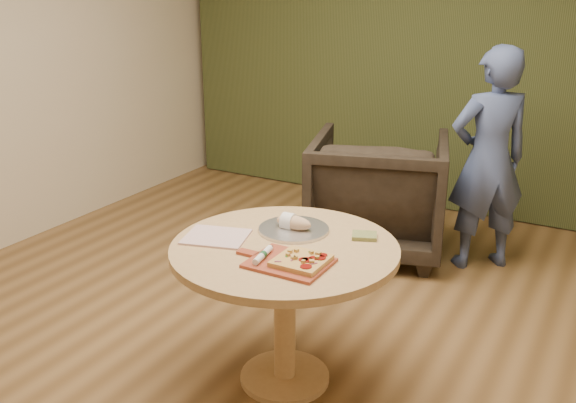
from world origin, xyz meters
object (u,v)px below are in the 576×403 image
(cutlery_roll, at_px, (263,255))
(serving_tray, at_px, (294,229))
(pedestal_table, at_px, (285,272))
(flatbread_pizza, at_px, (302,260))
(person_standing, at_px, (488,160))
(pizza_paddle, at_px, (287,262))
(bread_roll, at_px, (292,222))
(armchair, at_px, (378,188))

(cutlery_roll, bearing_deg, serving_tray, 89.67)
(serving_tray, bearing_deg, pedestal_table, -74.33)
(flatbread_pizza, height_order, person_standing, person_standing)
(pizza_paddle, xyz_separation_m, bread_roll, (-0.17, 0.36, 0.04))
(armchair, bearing_deg, flatbread_pizza, 85.08)
(flatbread_pizza, bearing_deg, serving_tray, 123.61)
(armchair, bearing_deg, cutlery_roll, 79.84)
(pizza_paddle, distance_m, bread_roll, 0.40)
(pedestal_table, relative_size, pizza_paddle, 2.46)
(pedestal_table, xyz_separation_m, bread_roll, (-0.06, 0.19, 0.18))
(flatbread_pizza, relative_size, bread_roll, 1.14)
(flatbread_pizza, bearing_deg, pizza_paddle, -169.52)
(pizza_paddle, bearing_deg, armchair, 99.92)
(bread_roll, bearing_deg, cutlery_roll, -80.77)
(cutlery_roll, bearing_deg, person_standing, 67.73)
(serving_tray, height_order, bread_roll, bread_roll)
(cutlery_roll, height_order, serving_tray, cutlery_roll)
(pizza_paddle, bearing_deg, cutlery_roll, -166.83)
(bread_roll, bearing_deg, person_standing, 71.11)
(pedestal_table, relative_size, serving_tray, 3.09)
(flatbread_pizza, bearing_deg, person_standing, 80.52)
(serving_tray, xyz_separation_m, armchair, (-0.17, 1.60, -0.27))
(flatbread_pizza, xyz_separation_m, bread_roll, (-0.24, 0.35, 0.02))
(pedestal_table, height_order, armchair, armchair)
(pizza_paddle, height_order, flatbread_pizza, flatbread_pizza)
(armchair, bearing_deg, person_standing, 172.22)
(flatbread_pizza, bearing_deg, cutlery_roll, -168.03)
(bread_roll, height_order, armchair, armchair)
(pedestal_table, bearing_deg, cutlery_roll, -89.41)
(cutlery_roll, xyz_separation_m, armchair, (-0.22, 1.99, -0.29))
(bread_roll, relative_size, armchair, 0.20)
(serving_tray, relative_size, person_standing, 0.23)
(serving_tray, xyz_separation_m, person_standing, (0.58, 1.71, 0.02))
(flatbread_pizza, distance_m, serving_tray, 0.42)
(pizza_paddle, bearing_deg, pedestal_table, 123.11)
(pedestal_table, distance_m, cutlery_roll, 0.26)
(serving_tray, distance_m, person_standing, 1.81)
(flatbread_pizza, height_order, bread_roll, bread_roll)
(flatbread_pizza, bearing_deg, pedestal_table, 137.71)
(flatbread_pizza, xyz_separation_m, armchair, (-0.40, 1.95, -0.29))
(cutlery_roll, relative_size, armchair, 0.20)
(pedestal_table, height_order, person_standing, person_standing)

